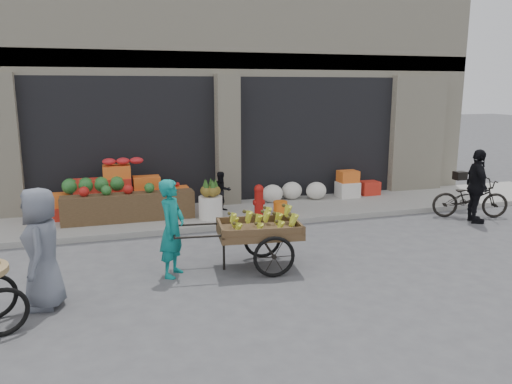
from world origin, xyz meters
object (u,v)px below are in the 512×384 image
object	(u,v)px
bicycle	(470,198)
orange_bucket	(280,208)
seated_person	(222,191)
cyclist	(477,186)
pineapple_bin	(211,207)
vendor_grey	(42,248)
vendor_woman	(172,228)
fire_hydrant	(259,199)
banana_cart	(256,228)

from	to	relation	value
bicycle	orange_bucket	bearing A→B (deg)	94.70
seated_person	cyclist	size ratio (longest dim) A/B	0.57
pineapple_bin	cyclist	xyz separation A→B (m)	(5.65, -1.63, 0.45)
seated_person	cyclist	world-z (taller)	cyclist
vendor_grey	bicycle	distance (m)	9.21
vendor_woman	cyclist	world-z (taller)	cyclist
vendor_woman	vendor_grey	distance (m)	1.95
fire_hydrant	vendor_woman	xyz separation A→B (m)	(-2.33, -2.80, 0.28)
vendor_woman	banana_cart	bearing A→B (deg)	-61.81
orange_bucket	vendor_grey	size ratio (longest dim) A/B	0.19
vendor_grey	bicycle	xyz separation A→B (m)	(8.92, 2.27, -0.39)
seated_person	fire_hydrant	bearing A→B (deg)	-52.88
banana_cart	cyclist	world-z (taller)	cyclist
orange_bucket	banana_cart	xyz separation A→B (m)	(-1.46, -2.82, 0.43)
fire_hydrant	vendor_woman	bearing A→B (deg)	-129.75
vendor_grey	banana_cart	bearing A→B (deg)	102.50
orange_bucket	banana_cart	bearing A→B (deg)	-117.34
orange_bucket	vendor_grey	world-z (taller)	vendor_grey
cyclist	vendor_woman	bearing A→B (deg)	119.67
pineapple_bin	vendor_woman	world-z (taller)	vendor_woman
vendor_grey	orange_bucket	bearing A→B (deg)	128.32
pineapple_bin	bicycle	bearing A→B (deg)	-11.90
orange_bucket	pineapple_bin	bearing A→B (deg)	176.42
orange_bucket	fire_hydrant	bearing A→B (deg)	174.29
pineapple_bin	bicycle	xyz separation A→B (m)	(5.85, -1.23, 0.08)
orange_bucket	cyclist	world-z (taller)	cyclist
vendor_grey	bicycle	bearing A→B (deg)	106.52
orange_bucket	bicycle	distance (m)	4.40
seated_person	vendor_grey	xyz separation A→B (m)	(-3.47, -4.10, 0.25)
vendor_woman	cyclist	distance (m)	6.99
vendor_woman	vendor_grey	xyz separation A→B (m)	(-1.84, -0.65, 0.05)
fire_hydrant	seated_person	xyz separation A→B (m)	(-0.70, 0.65, 0.08)
bicycle	fire_hydrant	bearing A→B (deg)	95.64
pineapple_bin	seated_person	distance (m)	0.75
banana_cart	vendor_woman	world-z (taller)	vendor_woman
bicycle	cyclist	bearing A→B (deg)	173.07
fire_hydrant	bicycle	xyz separation A→B (m)	(4.75, -1.18, -0.05)
seated_person	vendor_woman	world-z (taller)	vendor_woman
fire_hydrant	banana_cart	size ratio (longest dim) A/B	0.30
fire_hydrant	vendor_woman	world-z (taller)	vendor_woman
orange_bucket	bicycle	bearing A→B (deg)	-14.93
orange_bucket	vendor_woman	world-z (taller)	vendor_woman
fire_hydrant	cyclist	world-z (taller)	cyclist
vendor_grey	seated_person	bearing A→B (deg)	142.02
bicycle	pineapple_bin	bearing A→B (deg)	97.73
orange_bucket	vendor_woman	bearing A→B (deg)	-135.80
pineapple_bin	vendor_grey	bearing A→B (deg)	-131.28
fire_hydrant	bicycle	bearing A→B (deg)	-13.99
pineapple_bin	cyclist	world-z (taller)	cyclist
vendor_woman	bicycle	distance (m)	7.27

